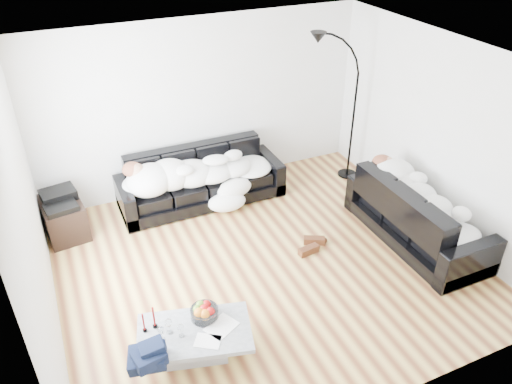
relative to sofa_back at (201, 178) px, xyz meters
name	(u,v)px	position (x,y,z in m)	size (l,w,h in m)	color
ground	(266,263)	(0.25, -1.73, -0.40)	(5.00, 5.00, 0.00)	brown
wall_back	(202,106)	(0.25, 0.52, 0.90)	(5.00, 0.02, 2.60)	silver
wall_left	(32,229)	(-2.25, -1.73, 0.90)	(0.02, 4.50, 2.60)	silver
wall_right	(439,136)	(2.75, -1.73, 0.90)	(0.02, 4.50, 2.60)	silver
ceiling	(268,62)	(0.25, -1.73, 2.20)	(5.00, 5.00, 0.00)	white
sofa_back	(201,178)	(0.00, 0.00, 0.00)	(2.43, 0.84, 0.79)	black
sofa_right	(418,213)	(2.30, -2.09, 0.02)	(2.07, 0.89, 0.84)	black
sleeper_back	(201,166)	(0.00, -0.05, 0.23)	(2.06, 0.71, 0.41)	white
sleeper_right	(421,199)	(2.30, -2.09, 0.24)	(1.78, 0.75, 0.43)	white
teal_cushion	(388,172)	(2.24, -1.45, 0.32)	(0.36, 0.30, 0.20)	#0A3E4C
coffee_table	(195,342)	(-1.01, -2.73, -0.23)	(1.13, 0.66, 0.33)	#939699
fruit_bowl	(204,311)	(-0.85, -2.60, 0.02)	(0.29, 0.29, 0.18)	white
wine_glass_a	(169,326)	(-1.24, -2.65, 0.02)	(0.08, 0.08, 0.18)	white
wine_glass_b	(162,334)	(-1.33, -2.71, 0.02)	(0.07, 0.07, 0.17)	white
wine_glass_c	(181,330)	(-1.14, -2.74, 0.01)	(0.07, 0.07, 0.16)	white
candle_left	(144,323)	(-1.46, -2.53, 0.05)	(0.04, 0.04, 0.23)	maroon
candle_right	(154,318)	(-1.35, -2.52, 0.07)	(0.05, 0.05, 0.27)	maroon
newspaper_a	(221,326)	(-0.74, -2.79, -0.06)	(0.31, 0.23, 0.01)	silver
newspaper_b	(208,341)	(-0.93, -2.91, -0.06)	(0.25, 0.18, 0.01)	silver
navy_jacket	(149,350)	(-1.50, -2.93, 0.10)	(0.37, 0.31, 0.18)	black
shoes	(311,245)	(0.93, -1.71, -0.34)	(0.47, 0.34, 0.11)	#472311
av_cabinet	(64,218)	(-1.98, -0.02, -0.14)	(0.51, 0.74, 0.51)	black
stereo	(59,198)	(-1.98, -0.02, 0.17)	(0.44, 0.34, 0.13)	black
floor_lamp	(354,115)	(2.44, -0.24, 0.66)	(0.77, 0.31, 2.12)	black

